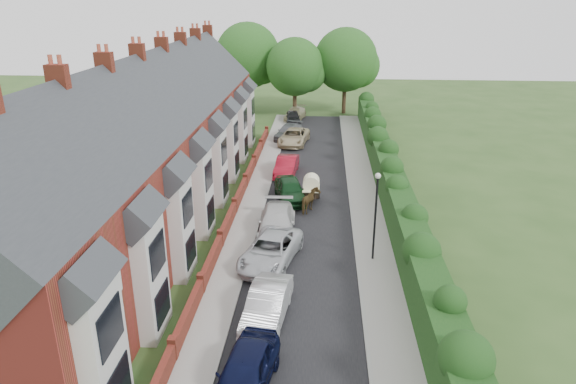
% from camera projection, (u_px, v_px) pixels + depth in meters
% --- Properties ---
extents(ground, '(140.00, 140.00, 0.00)m').
position_uv_depth(ground, '(309.00, 297.00, 25.15)').
color(ground, '#2D4C1E').
rests_on(ground, ground).
extents(road, '(6.00, 58.00, 0.02)m').
position_uv_depth(road, '(307.00, 209.00, 35.42)').
color(road, black).
rests_on(road, ground).
extents(pavement_hedge_side, '(2.20, 58.00, 0.12)m').
position_uv_depth(pavement_hedge_side, '(367.00, 210.00, 35.14)').
color(pavement_hedge_side, '#999690').
rests_on(pavement_hedge_side, ground).
extents(pavement_house_side, '(1.70, 58.00, 0.12)m').
position_uv_depth(pavement_house_side, '(252.00, 207.00, 35.65)').
color(pavement_house_side, '#999690').
rests_on(pavement_house_side, ground).
extents(kerb_hedge_side, '(0.18, 58.00, 0.13)m').
position_uv_depth(kerb_hedge_side, '(351.00, 210.00, 35.20)').
color(kerb_hedge_side, '#979892').
rests_on(kerb_hedge_side, ground).
extents(kerb_house_side, '(0.18, 58.00, 0.13)m').
position_uv_depth(kerb_house_side, '(263.00, 207.00, 35.59)').
color(kerb_house_side, '#979892').
rests_on(kerb_house_side, ground).
extents(hedge, '(2.10, 58.00, 2.85)m').
position_uv_depth(hedge, '(395.00, 190.00, 34.46)').
color(hedge, '#103413').
rests_on(hedge, ground).
extents(terrace_row, '(9.05, 40.50, 11.50)m').
position_uv_depth(terrace_row, '(149.00, 148.00, 33.53)').
color(terrace_row, maroon).
rests_on(terrace_row, ground).
extents(garden_wall_row, '(0.35, 40.35, 1.10)m').
position_uv_depth(garden_wall_row, '(235.00, 207.00, 34.64)').
color(garden_wall_row, maroon).
rests_on(garden_wall_row, ground).
extents(lamppost, '(0.32, 0.32, 5.16)m').
position_uv_depth(lamppost, '(376.00, 206.00, 27.47)').
color(lamppost, black).
rests_on(lamppost, ground).
extents(tree_far_left, '(7.14, 6.80, 9.29)m').
position_uv_depth(tree_far_left, '(298.00, 68.00, 60.55)').
color(tree_far_left, '#332316').
rests_on(tree_far_left, ground).
extents(tree_far_right, '(7.98, 7.60, 10.31)m').
position_uv_depth(tree_far_right, '(349.00, 61.00, 61.81)').
color(tree_far_right, '#332316').
rests_on(tree_far_right, ground).
extents(tree_far_back, '(8.40, 8.00, 10.82)m').
position_uv_depth(tree_far_back, '(251.00, 57.00, 63.40)').
color(tree_far_back, '#332316').
rests_on(tree_far_back, ground).
extents(car_navy, '(2.55, 4.95, 1.61)m').
position_uv_depth(car_navy, '(245.00, 372.00, 19.00)').
color(car_navy, black).
rests_on(car_navy, ground).
extents(car_silver_a, '(2.13, 4.84, 1.55)m').
position_uv_depth(car_silver_a, '(267.00, 305.00, 23.19)').
color(car_silver_a, silver).
rests_on(car_silver_a, ground).
extents(car_silver_b, '(3.64, 5.86, 1.51)m').
position_uv_depth(car_silver_b, '(271.00, 250.00, 28.16)').
color(car_silver_b, silver).
rests_on(car_silver_b, ground).
extents(car_white, '(2.33, 5.43, 1.56)m').
position_uv_depth(car_white, '(277.00, 222.00, 31.53)').
color(car_white, silver).
rests_on(car_white, ground).
extents(car_green, '(2.93, 5.04, 1.61)m').
position_uv_depth(car_green, '(290.00, 190.00, 36.70)').
color(car_green, '#103618').
rests_on(car_green, ground).
extents(car_red, '(1.91, 4.67, 1.50)m').
position_uv_depth(car_red, '(286.00, 166.00, 41.97)').
color(car_red, maroon).
rests_on(car_red, ground).
extents(car_beige, '(3.19, 5.69, 1.50)m').
position_uv_depth(car_beige, '(294.00, 137.00, 50.53)').
color(car_beige, '#BEAE89').
rests_on(car_beige, ground).
extents(car_grey, '(3.12, 5.27, 1.43)m').
position_uv_depth(car_grey, '(289.00, 132.00, 52.44)').
color(car_grey, slate).
rests_on(car_grey, ground).
extents(car_black, '(2.04, 4.16, 1.36)m').
position_uv_depth(car_black, '(293.00, 117.00, 59.05)').
color(car_black, black).
rests_on(car_black, ground).
extents(horse, '(1.43, 2.07, 1.60)m').
position_uv_depth(horse, '(310.00, 201.00, 34.71)').
color(horse, '#49361A').
rests_on(horse, ground).
extents(horse_cart, '(1.24, 2.74, 1.97)m').
position_uv_depth(horse_cart, '(311.00, 186.00, 36.49)').
color(horse_cart, black).
rests_on(horse_cart, ground).
extents(car_extra_far, '(2.73, 5.07, 1.40)m').
position_uv_depth(car_extra_far, '(295.00, 114.00, 60.48)').
color(car_extra_far, tan).
rests_on(car_extra_far, ground).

